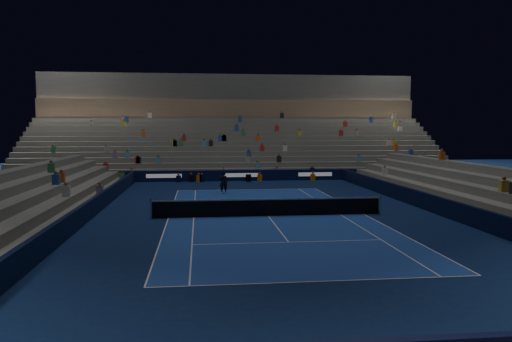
{
  "coord_description": "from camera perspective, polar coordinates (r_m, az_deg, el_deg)",
  "views": [
    {
      "loc": [
        -3.75,
        -27.02,
        4.91
      ],
      "look_at": [
        0.0,
        6.0,
        2.0
      ],
      "focal_mm": 34.82,
      "sensor_mm": 36.0,
      "label": 1
    }
  ],
  "objects": [
    {
      "name": "ground",
      "position": [
        27.72,
        1.41,
        -5.2
      ],
      "size": [
        90.0,
        90.0,
        0.0
      ],
      "primitive_type": "plane",
      "color": "#0B1B44",
      "rests_on": "ground"
    },
    {
      "name": "court_surface",
      "position": [
        27.72,
        1.41,
        -5.19
      ],
      "size": [
        10.97,
        23.77,
        0.01
      ],
      "primitive_type": "cube",
      "color": "#1B3E97",
      "rests_on": "ground"
    },
    {
      "name": "sponsor_barrier_far",
      "position": [
        45.89,
        -1.76,
        -0.51
      ],
      "size": [
        44.0,
        0.25,
        1.0
      ],
      "primitive_type": "cube",
      "color": "black",
      "rests_on": "ground"
    },
    {
      "name": "sponsor_barrier_east",
      "position": [
        30.51,
        19.8,
        -3.61
      ],
      "size": [
        0.25,
        37.0,
        1.0
      ],
      "primitive_type": "cube",
      "color": "black",
      "rests_on": "ground"
    },
    {
      "name": "sponsor_barrier_west",
      "position": [
        28.02,
        -18.71,
        -4.32
      ],
      "size": [
        0.25,
        37.0,
        1.0
      ],
      "primitive_type": "cube",
      "color": "black",
      "rests_on": "ground"
    },
    {
      "name": "grandstand_main",
      "position": [
        55.07,
        -2.58,
        3.4
      ],
      "size": [
        44.0,
        15.2,
        11.2
      ],
      "color": "slate",
      "rests_on": "ground"
    },
    {
      "name": "grandstand_east",
      "position": [
        32.13,
        25.38,
        -2.62
      ],
      "size": [
        5.0,
        37.0,
        2.5
      ],
      "color": "slate",
      "rests_on": "ground"
    },
    {
      "name": "grandstand_west",
      "position": [
        28.89,
        -25.47,
        -3.43
      ],
      "size": [
        5.0,
        37.0,
        2.5
      ],
      "color": "slate",
      "rests_on": "ground"
    },
    {
      "name": "tennis_net",
      "position": [
        27.64,
        1.41,
        -4.17
      ],
      "size": [
        12.9,
        0.1,
        1.1
      ],
      "color": "#B2B2B7",
      "rests_on": "ground"
    },
    {
      "name": "tennis_player",
      "position": [
        37.01,
        -3.76,
        -1.32
      ],
      "size": [
        0.63,
        0.43,
        1.68
      ],
      "primitive_type": "imported",
      "rotation": [
        0.0,
        0.0,
        3.18
      ],
      "color": "black",
      "rests_on": "ground"
    },
    {
      "name": "broadcast_camera",
      "position": [
        45.39,
        -0.87,
        -0.79
      ],
      "size": [
        0.55,
        0.97,
        0.64
      ],
      "color": "black",
      "rests_on": "ground"
    }
  ]
}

